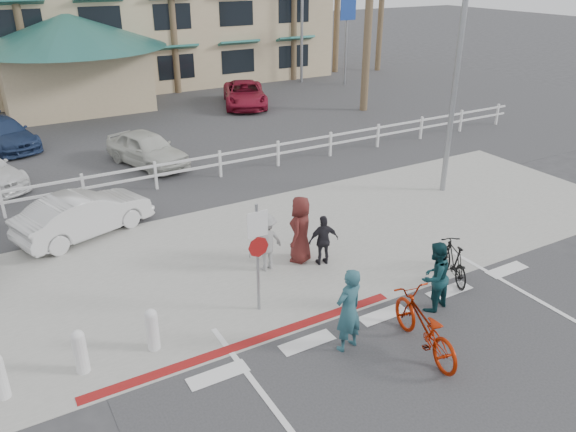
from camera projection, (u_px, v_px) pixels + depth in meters
ground at (401, 329)px, 12.05m from camera, size 140.00×140.00×0.00m
bike_path at (471, 385)px, 10.47m from camera, size 12.00×16.00×0.01m
sidewalk_plaza at (295, 245)px, 15.60m from camera, size 22.00×7.00×0.01m
cross_street at (234, 197)px, 18.75m from camera, size 40.00×5.00×0.01m
parking_lot at (148, 129)px, 26.24m from camera, size 50.00×16.00×0.01m
curb_red at (251, 342)px, 11.63m from camera, size 7.00×0.25×0.02m
rail_fence at (223, 164)px, 20.35m from camera, size 29.40×0.16×1.00m
sign_post at (258, 253)px, 12.14m from camera, size 0.50×0.10×2.90m
bollard_0 at (152, 329)px, 11.25m from camera, size 0.26×0.26×0.95m
bollard_1 at (80, 351)px, 10.62m from camera, size 0.26×0.26×0.95m
streetlight_0 at (459, 56)px, 17.46m from camera, size 0.60×2.00×9.00m
streetlight_1 at (302, 4)px, 34.44m from camera, size 0.60×2.00×9.50m
info_sign at (346, 39)px, 34.58m from camera, size 1.20×0.16×5.60m
bike_red at (424, 326)px, 11.18m from camera, size 1.16×2.33×1.17m
rider_red at (348, 310)px, 11.10m from camera, size 0.74×0.56×1.83m
bike_black at (454, 261)px, 13.78m from camera, size 1.10×1.70×0.99m
rider_black at (434, 277)px, 12.44m from camera, size 0.91×0.77×1.66m
pedestrian_a at (266, 242)px, 14.09m from camera, size 1.09×0.74×1.55m
pedestrian_child at (324, 240)px, 14.37m from camera, size 0.85×0.49×1.36m
pedestrian_b at (301, 229)px, 14.46m from camera, size 1.03×1.01×1.79m
car_white_sedan at (84, 214)px, 15.96m from camera, size 4.08×2.53×1.27m
lot_car_2 at (147, 149)px, 21.43m from camera, size 2.66×4.14×1.31m
lot_car_4 at (3, 134)px, 23.42m from camera, size 2.87×4.58×1.24m
lot_car_5 at (245, 94)px, 30.20m from camera, size 3.70×5.11×1.29m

